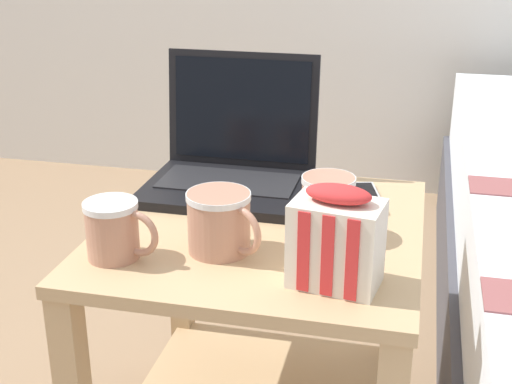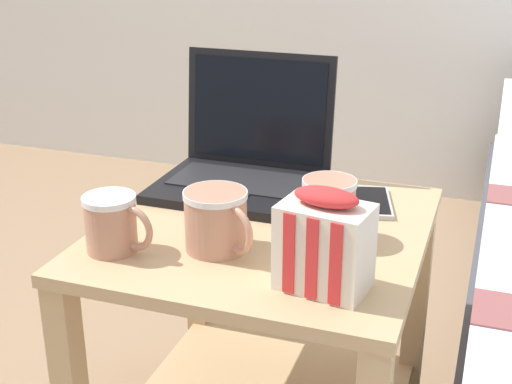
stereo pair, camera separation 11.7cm
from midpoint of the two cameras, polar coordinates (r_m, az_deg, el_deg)
bedside_table at (r=1.32m, az=-2.13°, el=-10.27°), size 0.55×0.57×0.53m
laptop at (r=1.40m, az=-4.35°, el=2.36°), size 0.31×0.27×0.25m
mug_front_left at (r=1.18m, az=2.93°, el=-1.02°), size 0.09×0.13×0.10m
mug_front_right at (r=1.14m, az=-14.21°, el=-2.81°), size 0.13×0.09×0.09m
mug_mid_center at (r=1.13m, az=-5.85°, el=-2.27°), size 0.14×0.10×0.10m
snack_bag at (r=1.02m, az=3.20°, el=-3.93°), size 0.14×0.10×0.15m
cell_phone at (r=1.35m, az=5.79°, el=-0.50°), size 0.11×0.16×0.01m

